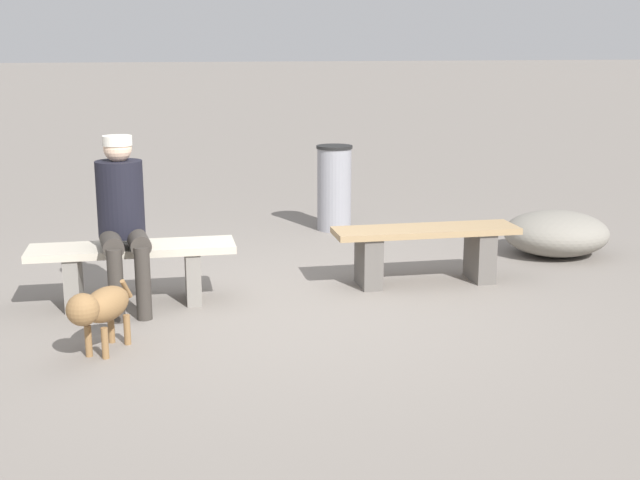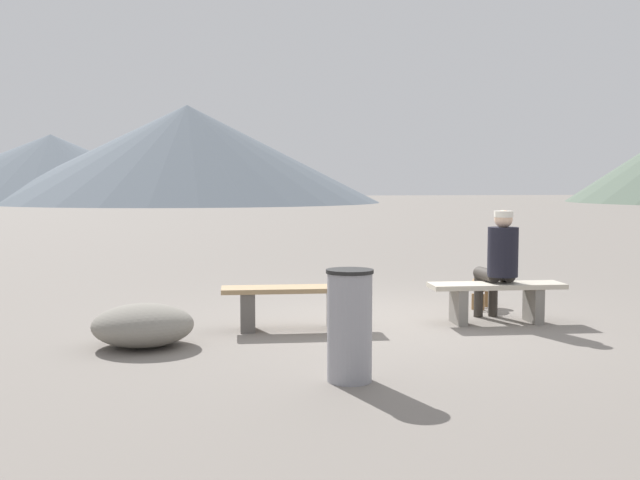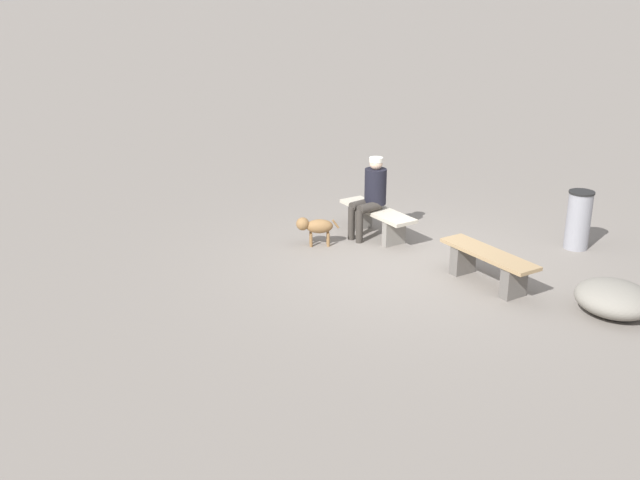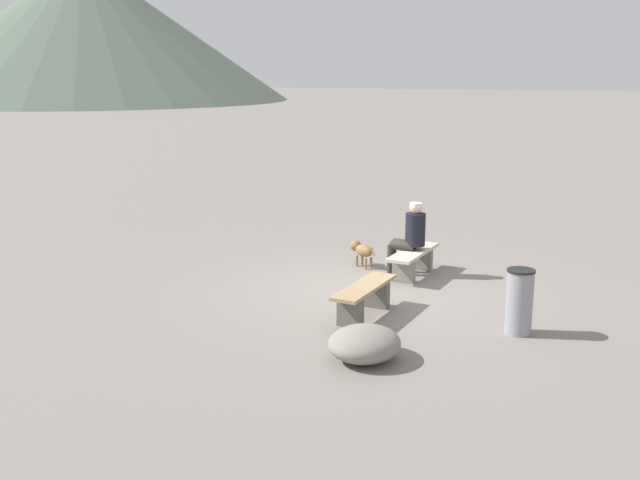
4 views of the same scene
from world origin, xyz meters
name	(u,v)px [view 3 (image 3 of 4)]	position (x,y,z in m)	size (l,w,h in m)	color
ground	(406,265)	(0.00, 0.00, -0.03)	(210.00, 210.00, 0.06)	gray
bench_left	(488,264)	(-1.23, -0.30, 0.30)	(1.56, 0.56, 0.47)	#605B56
bench_right	(377,218)	(1.12, -0.44, 0.32)	(1.57, 0.58, 0.46)	gray
seated_person	(372,192)	(1.19, -0.36, 0.75)	(0.35, 0.64, 1.29)	black
dog	(315,226)	(1.42, 0.59, 0.31)	(0.46, 0.57, 0.46)	olive
trash_bin	(578,220)	(-1.16, -2.48, 0.45)	(0.38, 0.38, 0.90)	gray
boulder	(614,298)	(-2.80, -0.81, 0.21)	(0.99, 0.90, 0.42)	gray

